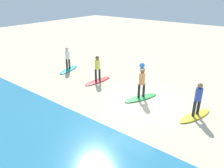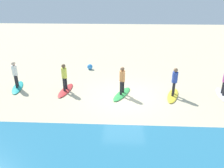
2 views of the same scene
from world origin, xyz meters
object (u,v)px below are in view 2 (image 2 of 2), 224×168
Objects in this scene: surfboard_yellow at (173,95)px; surfboard_red at (66,90)px; surfboard_white at (222,95)px; beach_ball at (90,67)px; surfer_teal at (15,73)px; surfer_yellow at (175,80)px; surfboard_green at (122,94)px; surfboard_teal at (18,87)px; surfer_green at (122,78)px; surfer_red at (64,75)px.

surfboard_red is (6.42, -0.40, 0.00)m from surfboard_yellow.
beach_ball reaches higher than surfboard_white.
surfboard_yellow is 5.04× the size of beach_ball.
surfer_teal reaches higher than surfboard_yellow.
surfer_teal is (9.57, -0.69, 0.00)m from surfer_yellow.
surfboard_red is at bearing -3.56° from surfer_yellow.
surfboard_white and surfboard_red have the same top height.
surfboard_green is 3.47m from surfboard_red.
surfboard_green is 1.28× the size of surfer_teal.
surfer_teal is (9.57, -0.69, 0.99)m from surfboard_yellow.
surfboard_green is 1.00× the size of surfboard_teal.
surfboard_yellow is at bearing 112.35° from surfboard_green.
surfboard_white is 3.09m from surfer_yellow.
surfboard_teal is 1.28× the size of surfer_teal.
surfer_yellow is 1.00× the size of surfer_teal.
surfer_teal is at bearing -72.54° from surfboard_green.
surfboard_teal is at bearing -88.65° from surfboard_red.
surfboard_red is 1.00× the size of surfboard_teal.
surfboard_teal is at bearing -5.66° from surfer_green.
surfer_green is at bearing 119.77° from beach_ball.
surfer_teal is (6.60, -0.65, 0.00)m from surfer_green.
surfboard_red is at bearing 0.00° from surfer_red.
surfer_teal reaches higher than surfboard_teal.
surfer_teal is 5.61m from beach_ball.
surfboard_yellow is 1.28× the size of surfer_red.
beach_ball is at bearing -107.56° from surfboard_white.
surfboard_white is at bearing -178.34° from surfer_green.
surfboard_red is (9.35, -0.19, 0.00)m from surfboard_white.
surfer_red reaches higher than surfboard_green.
surfer_teal is (0.00, 0.00, 0.99)m from surfboard_teal.
surfer_red is 3.94× the size of beach_ball.
surfer_green is (5.89, 0.17, 0.99)m from surfboard_white.
surfer_green is 6.71m from surfboard_teal.
beach_ball reaches higher than surfboard_green.
surfer_yellow is 7.13m from beach_ball.
surfer_yellow is 6.44m from surfer_red.
surfboard_green is 1.28× the size of surfer_red.
surfboard_yellow is 1.28× the size of surfer_teal.
beach_ball is (2.53, -4.42, -0.83)m from surfer_green.
surfboard_white is 1.28× the size of surfer_yellow.
surfer_red is 4.25m from beach_ball.
surfer_teal reaches higher than surfboard_red.
surfboard_yellow is at bearing -172.87° from surfer_yellow.
surfer_green is 3.61m from surfboard_red.
surfboard_teal is at bearing 42.74° from beach_ball.
surfboard_red is (6.42, -0.40, -0.99)m from surfer_yellow.
surfer_red is (3.46, -0.36, 0.00)m from surfer_green.
surfboard_green is at bearing 69.51° from surfboard_teal.
surfboard_teal is (6.60, -0.65, -0.99)m from surfer_green.
surfboard_white and surfboard_yellow have the same top height.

